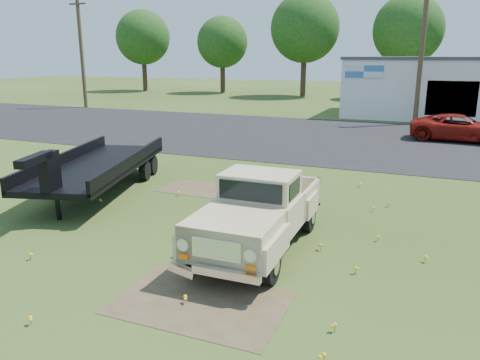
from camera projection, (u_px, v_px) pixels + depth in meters
name	position (u px, v px, depth m)	size (l,w,h in m)	color
ground	(202.00, 233.00, 11.52)	(140.00, 140.00, 0.00)	#2B4215
asphalt_lot	(329.00, 138.00, 24.92)	(90.00, 14.00, 0.02)	black
dirt_patch_a	(201.00, 303.00, 8.29)	(3.00, 2.00, 0.01)	#4A3C27
dirt_patch_b	(196.00, 189.00, 15.38)	(2.20, 1.60, 0.01)	#4A3C27
commercial_building	(451.00, 87.00, 32.89)	(14.20, 8.20, 4.15)	silver
utility_pole_west	(81.00, 51.00, 38.06)	(1.60, 0.30, 9.00)	#453220
utility_pole_mid	(422.00, 49.00, 28.52)	(1.60, 0.30, 9.00)	#453220
treeline_a	(143.00, 37.00, 55.91)	(6.40, 6.40, 9.52)	#3C2B1B
treeline_b	(222.00, 42.00, 53.30)	(5.76, 5.76, 8.57)	#3C2B1B
treeline_c	(305.00, 28.00, 47.96)	(7.04, 7.04, 10.47)	#3C2B1B
treeline_d	(408.00, 30.00, 45.26)	(6.72, 6.72, 10.00)	#3C2B1B
vintage_pickup_truck	(259.00, 211.00, 10.40)	(1.92, 4.93, 1.79)	tan
flatbed_trailer	(98.00, 162.00, 14.83)	(2.38, 7.13, 1.94)	black
red_pickup	(460.00, 128.00, 23.74)	(2.21, 4.79, 1.33)	maroon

